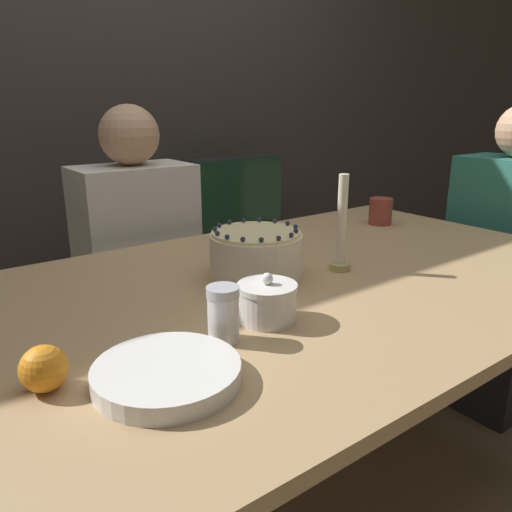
% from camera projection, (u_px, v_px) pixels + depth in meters
% --- Properties ---
extents(wall_behind, '(8.00, 0.05, 2.60)m').
position_uv_depth(wall_behind, '(100.00, 81.00, 2.22)').
color(wall_behind, '#38332D').
rests_on(wall_behind, ground_plane).
extents(dining_table, '(1.68, 1.06, 0.78)m').
position_uv_depth(dining_table, '(309.00, 310.00, 1.33)').
color(dining_table, tan).
rests_on(dining_table, ground_plane).
extents(cake, '(0.23, 0.23, 0.13)m').
position_uv_depth(cake, '(256.00, 255.00, 1.26)').
color(cake, '#EFE5CC').
rests_on(cake, dining_table).
extents(sugar_bowl, '(0.12, 0.12, 0.10)m').
position_uv_depth(sugar_bowl, '(267.00, 302.00, 1.02)').
color(sugar_bowl, white).
rests_on(sugar_bowl, dining_table).
extents(sugar_shaker, '(0.06, 0.06, 0.11)m').
position_uv_depth(sugar_shaker, '(223.00, 314.00, 0.93)').
color(sugar_shaker, white).
rests_on(sugar_shaker, dining_table).
extents(plate_stack, '(0.24, 0.24, 0.03)m').
position_uv_depth(plate_stack, '(167.00, 374.00, 0.80)').
color(plate_stack, white).
rests_on(plate_stack, dining_table).
extents(candle, '(0.06, 0.06, 0.26)m').
position_uv_depth(candle, '(341.00, 232.00, 1.31)').
color(candle, tan).
rests_on(candle, dining_table).
extents(cup, '(0.08, 0.08, 0.10)m').
position_uv_depth(cup, '(381.00, 211.00, 1.83)').
color(cup, '#993D33').
rests_on(cup, dining_table).
extents(orange_fruit_0, '(0.07, 0.07, 0.07)m').
position_uv_depth(orange_fruit_0, '(44.00, 369.00, 0.77)').
color(orange_fruit_0, orange).
rests_on(orange_fruit_0, dining_table).
extents(person_man_blue_shirt, '(0.40, 0.34, 1.21)m').
position_uv_depth(person_man_blue_shirt, '(141.00, 297.00, 1.84)').
color(person_man_blue_shirt, '#595960').
rests_on(person_man_blue_shirt, ground_plane).
extents(person_woman_floral, '(0.34, 0.40, 1.21)m').
position_uv_depth(person_woman_floral, '(501.00, 283.00, 1.97)').
color(person_woman_floral, '#2D2D38').
rests_on(person_woman_floral, ground_plane).
extents(side_cabinet, '(0.68, 0.53, 0.57)m').
position_uv_depth(side_cabinet, '(241.00, 288.00, 2.59)').
color(side_cabinet, brown).
rests_on(side_cabinet, ground_plane).
extents(tv_monitor, '(0.52, 0.10, 0.39)m').
position_uv_depth(tv_monitor, '(240.00, 195.00, 2.44)').
color(tv_monitor, '#2D2D33').
rests_on(tv_monitor, side_cabinet).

